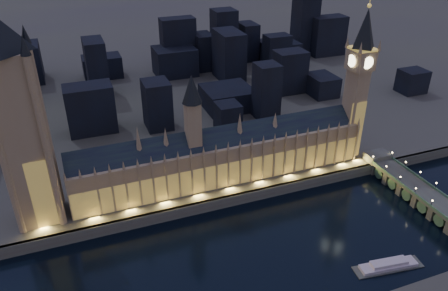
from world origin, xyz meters
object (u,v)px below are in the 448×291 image
object	(u,v)px
palace_of_westminster	(222,156)
elizabeth_tower	(359,73)
victoria_tower	(19,118)
westminster_bridge	(424,197)
river_boat	(388,265)

from	to	relation	value
palace_of_westminster	elizabeth_tower	size ratio (longest dim) A/B	1.77
victoria_tower	westminster_bridge	distance (m)	251.34
palace_of_westminster	river_boat	size ratio (longest dim) A/B	5.04
victoria_tower	elizabeth_tower	distance (m)	218.01
palace_of_westminster	river_boat	xyz separation A→B (m)	(58.35, -103.64, -24.81)
palace_of_westminster	victoria_tower	size ratio (longest dim) A/B	1.53
victoria_tower	river_boat	distance (m)	215.27
palace_of_westminster	elizabeth_tower	world-z (taller)	elizabeth_tower
victoria_tower	westminster_bridge	size ratio (longest dim) A/B	1.17
palace_of_westminster	elizabeth_tower	distance (m)	111.79
palace_of_westminster	victoria_tower	xyz separation A→B (m)	(-115.84, 0.18, 47.45)
river_boat	elizabeth_tower	bearing A→B (deg)	67.12
palace_of_westminster	river_boat	distance (m)	121.50
palace_of_westminster	river_boat	bearing A→B (deg)	-60.62
palace_of_westminster	westminster_bridge	bearing A→B (deg)	-29.09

